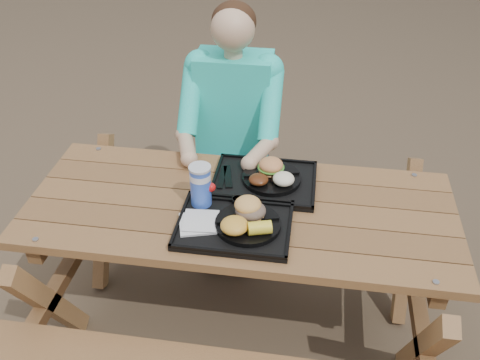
# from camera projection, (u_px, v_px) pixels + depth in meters

# --- Properties ---
(ground) EXTENTS (60.00, 60.00, 0.00)m
(ground) POSITION_uv_depth(u_px,v_px,m) (240.00, 323.00, 2.68)
(ground) COLOR #999999
(ground) RESTS_ON ground
(picnic_table) EXTENTS (1.80, 1.49, 0.75)m
(picnic_table) POSITION_uv_depth(u_px,v_px,m) (240.00, 269.00, 2.46)
(picnic_table) COLOR #999999
(picnic_table) RESTS_ON ground
(tray_near) EXTENTS (0.45, 0.35, 0.02)m
(tray_near) POSITION_uv_depth(u_px,v_px,m) (234.00, 226.00, 2.12)
(tray_near) COLOR black
(tray_near) RESTS_ON picnic_table
(tray_far) EXTENTS (0.45, 0.35, 0.02)m
(tray_far) POSITION_uv_depth(u_px,v_px,m) (264.00, 182.00, 2.36)
(tray_far) COLOR black
(tray_far) RESTS_ON picnic_table
(plate_near) EXTENTS (0.26, 0.26, 0.02)m
(plate_near) POSITION_uv_depth(u_px,v_px,m) (248.00, 224.00, 2.10)
(plate_near) COLOR black
(plate_near) RESTS_ON tray_near
(plate_far) EXTENTS (0.26, 0.26, 0.02)m
(plate_far) POSITION_uv_depth(u_px,v_px,m) (272.00, 178.00, 2.36)
(plate_far) COLOR black
(plate_far) RESTS_ON tray_far
(napkin_stack) EXTENTS (0.18, 0.18, 0.02)m
(napkin_stack) POSITION_uv_depth(u_px,v_px,m) (197.00, 223.00, 2.11)
(napkin_stack) COLOR silver
(napkin_stack) RESTS_ON tray_near
(soda_cup) EXTENTS (0.09, 0.09, 0.17)m
(soda_cup) POSITION_uv_depth(u_px,v_px,m) (201.00, 186.00, 2.17)
(soda_cup) COLOR blue
(soda_cup) RESTS_ON tray_near
(condiment_bbq) EXTENTS (0.05, 0.05, 0.03)m
(condiment_bbq) POSITION_uv_depth(u_px,v_px,m) (238.00, 201.00, 2.21)
(condiment_bbq) COLOR black
(condiment_bbq) RESTS_ON tray_near
(condiment_mustard) EXTENTS (0.06, 0.06, 0.03)m
(condiment_mustard) POSITION_uv_depth(u_px,v_px,m) (251.00, 202.00, 2.20)
(condiment_mustard) COLOR gold
(condiment_mustard) RESTS_ON tray_near
(sandwich) EXTENTS (0.11, 0.11, 0.12)m
(sandwich) POSITION_uv_depth(u_px,v_px,m) (251.00, 204.00, 2.09)
(sandwich) COLOR #E2A04F
(sandwich) RESTS_ON plate_near
(mac_cheese) EXTENTS (0.11, 0.11, 0.05)m
(mac_cheese) POSITION_uv_depth(u_px,v_px,m) (234.00, 226.00, 2.03)
(mac_cheese) COLOR gold
(mac_cheese) RESTS_ON plate_near
(corn_cob) EXTENTS (0.11, 0.11, 0.05)m
(corn_cob) POSITION_uv_depth(u_px,v_px,m) (260.00, 228.00, 2.02)
(corn_cob) COLOR yellow
(corn_cob) RESTS_ON plate_near
(cutlery_far) EXTENTS (0.07, 0.18, 0.01)m
(cutlery_far) POSITION_uv_depth(u_px,v_px,m) (228.00, 176.00, 2.38)
(cutlery_far) COLOR black
(cutlery_far) RESTS_ON tray_far
(burger) EXTENTS (0.11, 0.11, 0.10)m
(burger) POSITION_uv_depth(u_px,v_px,m) (271.00, 162.00, 2.35)
(burger) COLOR #CE8048
(burger) RESTS_ON plate_far
(baked_beans) EXTENTS (0.09, 0.09, 0.04)m
(baked_beans) POSITION_uv_depth(u_px,v_px,m) (259.00, 180.00, 2.30)
(baked_beans) COLOR #512510
(baked_beans) RESTS_ON plate_far
(potato_salad) EXTENTS (0.09, 0.09, 0.05)m
(potato_salad) POSITION_uv_depth(u_px,v_px,m) (284.00, 179.00, 2.29)
(potato_salad) COLOR #F2E9CD
(potato_salad) RESTS_ON plate_far
(diner) EXTENTS (0.48, 0.84, 1.28)m
(diner) POSITION_uv_depth(u_px,v_px,m) (234.00, 143.00, 2.87)
(diner) COLOR teal
(diner) RESTS_ON ground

